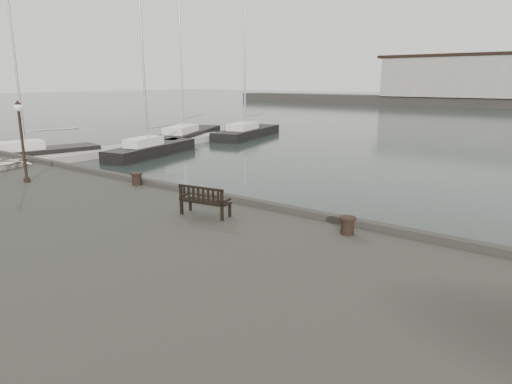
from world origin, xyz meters
TOP-DOWN VIEW (x-y plane):
  - ground at (0.00, 0.00)m, footprint 400.00×400.00m
  - pontoon at (-20.00, 10.00)m, footprint 2.00×24.00m
  - bench at (0.08, -1.89)m, footprint 1.55×0.74m
  - bollard_left at (-4.66, -0.50)m, footprint 0.51×0.51m
  - bollard_right at (4.06, -0.92)m, footprint 0.52×0.52m
  - lamp_post at (-8.41, -2.70)m, footprint 0.31×0.31m
  - dinghy at (-11.88, -1.83)m, footprint 2.27×2.55m
  - yacht_a at (-21.80, 4.42)m, footprint 4.06×8.86m
  - yacht_b at (-21.52, 18.66)m, footprint 7.71×12.54m
  - yacht_c at (-17.12, 10.78)m, footprint 3.84×8.77m
  - yacht_d at (-18.53, 23.95)m, footprint 4.86×10.44m

SIDE VIEW (x-z plane):
  - ground at x=0.00m, z-range 0.00..0.00m
  - yacht_d at x=-18.53m, z-range -6.08..6.54m
  - yacht_a at x=-21.80m, z-range -5.70..6.18m
  - yacht_c at x=-17.12m, z-range -5.57..6.06m
  - yacht_b at x=-21.52m, z-range -7.86..8.36m
  - pontoon at x=-20.00m, z-range 0.00..0.50m
  - dinghy at x=-11.88m, z-range 1.56..2.00m
  - bollard_right at x=4.06m, z-range 1.56..2.00m
  - bollard_left at x=-4.66m, z-range 1.56..2.02m
  - bench at x=0.08m, z-range 1.41..2.26m
  - lamp_post at x=-8.41m, z-range 1.99..5.06m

